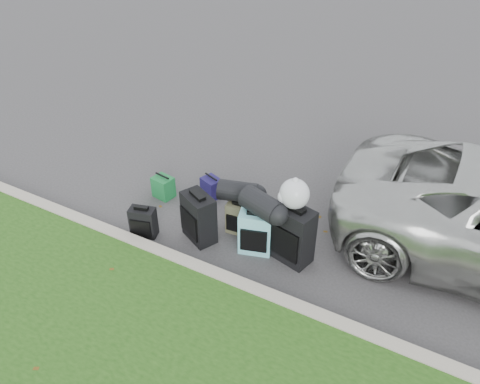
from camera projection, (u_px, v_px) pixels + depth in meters
The scene contains 12 objects.
ground at pixel (239, 232), 6.78m from camera, with size 120.00×120.00×0.00m, color #383535.
curb at pixel (202, 271), 6.02m from camera, with size 120.00×0.18×0.15m, color #9E937F.
suitcase_small_black at pixel (143, 222), 6.61m from camera, with size 0.36×0.20×0.45m, color black.
suitcase_large_black_left at pixel (199, 218), 6.48m from camera, with size 0.50×0.30×0.71m, color black.
suitcase_olive at pixel (239, 218), 6.66m from camera, with size 0.35×0.22×0.48m, color #48462F.
suitcase_teal at pixel (256, 232), 6.28m from camera, with size 0.44×0.26×0.62m, color #59A2AF.
suitcase_large_black_right at pixel (292, 234), 6.10m from camera, with size 0.54×0.32×0.81m, color black.
tote_green at pixel (163, 187), 7.43m from camera, with size 0.31×0.25×0.35m, color #186E32.
tote_navy at pixel (212, 187), 7.45m from camera, with size 0.30×0.24×0.32m, color #1C154C.
duffel_left at pixel (238, 192), 6.53m from camera, with size 0.30×0.30×0.55m, color black.
duffel_right at pixel (262, 205), 6.01m from camera, with size 0.32×0.32×0.56m, color black.
trash_bag at pixel (295, 194), 5.82m from camera, with size 0.38×0.38×0.38m, color silver.
Camera 1 is at (2.54, -4.60, 4.33)m, focal length 35.00 mm.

